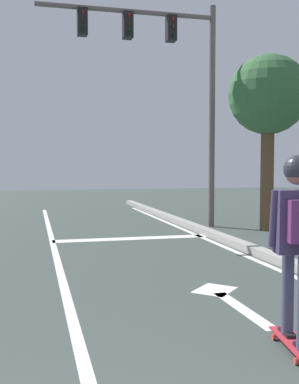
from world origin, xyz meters
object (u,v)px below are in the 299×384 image
Objects in this scene: skater at (298,225)px; traffic_signal_mast at (165,64)px; skateboard at (295,343)px; roadside_tree at (268,98)px.

traffic_signal_mast reaches higher than skater.
skateboard is 0.14× the size of traffic_signal_mast.
skateboard is 0.50× the size of skater.
traffic_signal_mast is (1.10, 8.01, 3.10)m from skater.
skateboard is at bearing -97.82° from traffic_signal_mast.
roadside_tree is at bearing 63.71° from skater.
skater is 0.28× the size of traffic_signal_mast.
skater is 8.66m from traffic_signal_mast.
skater is 8.09m from roadside_tree.
traffic_signal_mast is 1.32× the size of roadside_tree.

